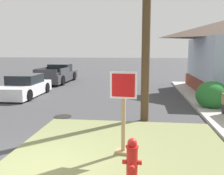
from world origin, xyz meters
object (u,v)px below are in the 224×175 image
Objects in this scene: pickup_truck_charcoal at (58,75)px; stop_sign at (123,116)px; manhole_cover at (63,117)px; fire_hydrant at (132,163)px; parked_sedan_white at (24,87)px.

stop_sign is at bearing -65.10° from pickup_truck_charcoal.
manhole_cover is at bearing -70.17° from pickup_truck_charcoal.
stop_sign reaches higher than manhole_cover.
pickup_truck_charcoal is at bearing 113.70° from fire_hydrant.
pickup_truck_charcoal is (-3.78, 10.49, 0.61)m from manhole_cover.
parked_sedan_white is at bearing 129.51° from stop_sign.
pickup_truck_charcoal is at bearing 109.83° from manhole_cover.
parked_sedan_white is at bearing -88.75° from pickup_truck_charcoal.
manhole_cover is 0.13× the size of pickup_truck_charcoal.
pickup_truck_charcoal is (-0.14, 6.28, 0.08)m from parked_sedan_white.
fire_hydrant is at bearing -54.03° from parked_sedan_white.
manhole_cover is (-2.71, 3.50, -1.05)m from stop_sign.
parked_sedan_white is at bearing 125.97° from fire_hydrant.
stop_sign is at bearing 100.90° from fire_hydrant.
pickup_truck_charcoal reaches higher than fire_hydrant.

